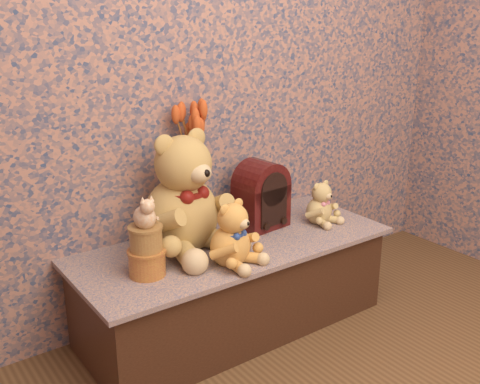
{
  "coord_description": "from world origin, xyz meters",
  "views": [
    {
      "loc": [
        -1.25,
        -0.56,
        1.35
      ],
      "look_at": [
        0.0,
        1.17,
        0.64
      ],
      "focal_mm": 41.91,
      "sensor_mm": 36.0,
      "label": 1
    }
  ],
  "objects_px": {
    "teddy_medium": "(230,230)",
    "biscuit_tin_lower": "(147,263)",
    "cathedral_radio": "(261,194)",
    "cat_figurine": "(144,210)",
    "ceramic_vase": "(194,214)",
    "teddy_small": "(320,200)",
    "teddy_large": "(180,186)"
  },
  "relations": [
    {
      "from": "teddy_large",
      "to": "cat_figurine",
      "type": "relative_size",
      "value": 4.09
    },
    {
      "from": "teddy_medium",
      "to": "biscuit_tin_lower",
      "type": "relative_size",
      "value": 2.0
    },
    {
      "from": "cat_figurine",
      "to": "ceramic_vase",
      "type": "bearing_deg",
      "value": 37.3
    },
    {
      "from": "teddy_small",
      "to": "cat_figurine",
      "type": "height_order",
      "value": "cat_figurine"
    },
    {
      "from": "teddy_small",
      "to": "biscuit_tin_lower",
      "type": "distance_m",
      "value": 0.89
    },
    {
      "from": "teddy_small",
      "to": "cathedral_radio",
      "type": "height_order",
      "value": "cathedral_radio"
    },
    {
      "from": "biscuit_tin_lower",
      "to": "cat_figurine",
      "type": "xyz_separation_m",
      "value": [
        0.0,
        0.0,
        0.21
      ]
    },
    {
      "from": "cat_figurine",
      "to": "teddy_medium",
      "type": "bearing_deg",
      "value": -13.68
    },
    {
      "from": "cathedral_radio",
      "to": "biscuit_tin_lower",
      "type": "bearing_deg",
      "value": -173.23
    },
    {
      "from": "ceramic_vase",
      "to": "cat_figurine",
      "type": "xyz_separation_m",
      "value": [
        -0.35,
        -0.24,
        0.16
      ]
    },
    {
      "from": "cathedral_radio",
      "to": "biscuit_tin_lower",
      "type": "height_order",
      "value": "cathedral_radio"
    },
    {
      "from": "ceramic_vase",
      "to": "biscuit_tin_lower",
      "type": "relative_size",
      "value": 1.38
    },
    {
      "from": "teddy_large",
      "to": "cat_figurine",
      "type": "xyz_separation_m",
      "value": [
        -0.23,
        -0.15,
        -0.01
      ]
    },
    {
      "from": "ceramic_vase",
      "to": "cat_figurine",
      "type": "distance_m",
      "value": 0.45
    },
    {
      "from": "teddy_large",
      "to": "teddy_small",
      "type": "relative_size",
      "value": 2.5
    },
    {
      "from": "ceramic_vase",
      "to": "biscuit_tin_lower",
      "type": "bearing_deg",
      "value": -145.64
    },
    {
      "from": "biscuit_tin_lower",
      "to": "ceramic_vase",
      "type": "bearing_deg",
      "value": 34.36
    },
    {
      "from": "teddy_medium",
      "to": "biscuit_tin_lower",
      "type": "xyz_separation_m",
      "value": [
        -0.31,
        0.09,
        -0.09
      ]
    },
    {
      "from": "cathedral_radio",
      "to": "ceramic_vase",
      "type": "height_order",
      "value": "cathedral_radio"
    },
    {
      "from": "biscuit_tin_lower",
      "to": "cat_figurine",
      "type": "bearing_deg",
      "value": 0.0
    },
    {
      "from": "teddy_small",
      "to": "cat_figurine",
      "type": "relative_size",
      "value": 1.64
    },
    {
      "from": "teddy_medium",
      "to": "cat_figurine",
      "type": "xyz_separation_m",
      "value": [
        -0.31,
        0.09,
        0.12
      ]
    },
    {
      "from": "teddy_large",
      "to": "ceramic_vase",
      "type": "distance_m",
      "value": 0.22
    },
    {
      "from": "teddy_small",
      "to": "biscuit_tin_lower",
      "type": "xyz_separation_m",
      "value": [
        -0.89,
        -0.03,
        -0.06
      ]
    },
    {
      "from": "teddy_medium",
      "to": "biscuit_tin_lower",
      "type": "height_order",
      "value": "teddy_medium"
    },
    {
      "from": "cathedral_radio",
      "to": "teddy_medium",
      "type": "bearing_deg",
      "value": -150.24
    },
    {
      "from": "cathedral_radio",
      "to": "teddy_small",
      "type": "bearing_deg",
      "value": -29.92
    },
    {
      "from": "cat_figurine",
      "to": "teddy_large",
      "type": "bearing_deg",
      "value": 35.59
    },
    {
      "from": "teddy_small",
      "to": "ceramic_vase",
      "type": "xyz_separation_m",
      "value": [
        -0.54,
        0.21,
        -0.01
      ]
    },
    {
      "from": "teddy_large",
      "to": "cathedral_radio",
      "type": "relative_size",
      "value": 1.71
    },
    {
      "from": "teddy_small",
      "to": "ceramic_vase",
      "type": "height_order",
      "value": "teddy_small"
    },
    {
      "from": "cathedral_radio",
      "to": "biscuit_tin_lower",
      "type": "relative_size",
      "value": 2.26
    }
  ]
}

